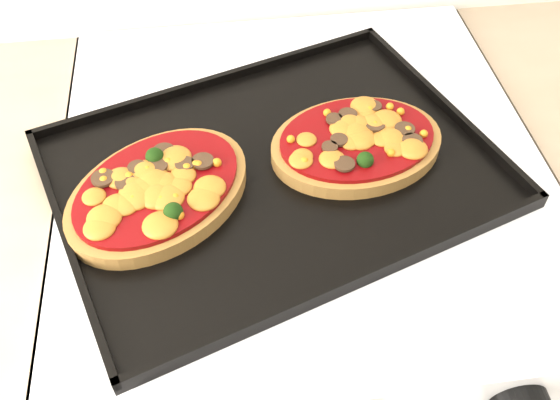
{
  "coord_description": "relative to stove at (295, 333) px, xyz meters",
  "views": [
    {
      "loc": [
        -0.1,
        1.15,
        1.45
      ],
      "look_at": [
        -0.04,
        1.61,
        0.92
      ],
      "focal_mm": 40.0,
      "sensor_mm": 36.0,
      "label": 1
    }
  ],
  "objects": [
    {
      "name": "stove",
      "position": [
        0.0,
        0.0,
        0.0
      ],
      "size": [
        0.6,
        0.6,
        0.91
      ],
      "primitive_type": "cube",
      "color": "silver",
      "rests_on": "floor"
    },
    {
      "name": "baking_tray",
      "position": [
        -0.04,
        -0.04,
        0.47
      ],
      "size": [
        0.6,
        0.51,
        0.02
      ],
      "primitive_type": "cube",
      "rotation": [
        0.0,
        0.0,
        0.33
      ],
      "color": "black",
      "rests_on": "stove"
    },
    {
      "name": "pizza_left",
      "position": [
        -0.17,
        -0.07,
        0.48
      ],
      "size": [
        0.28,
        0.27,
        0.03
      ],
      "primitive_type": null,
      "rotation": [
        0.0,
        0.0,
        0.68
      ],
      "color": "olive",
      "rests_on": "baking_tray"
    },
    {
      "name": "pizza_right",
      "position": [
        0.06,
        -0.02,
        0.48
      ],
      "size": [
        0.23,
        0.19,
        0.03
      ],
      "primitive_type": null,
      "rotation": [
        0.0,
        0.0,
        0.17
      ],
      "color": "olive",
      "rests_on": "baking_tray"
    }
  ]
}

